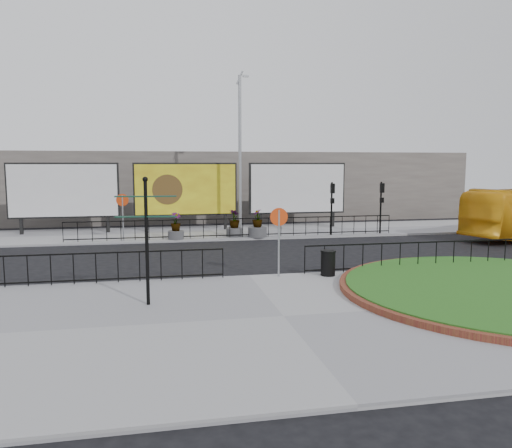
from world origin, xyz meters
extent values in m
plane|color=black|center=(0.00, 0.00, 0.00)|extent=(90.00, 90.00, 0.00)
cube|color=gray|center=(0.00, -5.00, 0.06)|extent=(30.00, 10.00, 0.12)
cube|color=gray|center=(0.00, 12.00, 0.06)|extent=(44.00, 6.00, 0.12)
cylinder|color=brown|center=(7.50, -4.00, 0.21)|extent=(10.40, 10.40, 0.18)
cylinder|color=#214C14|center=(7.50, -4.00, 0.23)|extent=(10.00, 10.00, 0.22)
cylinder|color=gray|center=(-5.00, 9.40, 1.32)|extent=(0.07, 0.07, 2.40)
cylinder|color=#B3320B|center=(-5.00, 9.40, 2.27)|extent=(0.64, 0.03, 0.64)
cylinder|color=white|center=(-5.00, 9.42, 2.27)|extent=(0.50, 0.03, 0.50)
cylinder|color=gray|center=(1.00, -0.40, 1.32)|extent=(0.07, 0.07, 2.40)
cylinder|color=#B3320B|center=(1.00, -0.40, 2.27)|extent=(0.64, 0.03, 0.64)
cylinder|color=white|center=(1.00, -0.38, 2.27)|extent=(0.50, 0.03, 0.50)
cube|color=black|center=(-10.90, 13.00, 0.62)|extent=(0.18, 0.18, 1.00)
cube|color=black|center=(-6.10, 13.00, 0.62)|extent=(0.18, 0.18, 1.00)
cube|color=black|center=(-8.50, 13.00, 2.62)|extent=(6.20, 0.25, 3.20)
cube|color=silver|center=(-8.50, 12.84, 2.62)|extent=(6.00, 0.06, 3.00)
cube|color=black|center=(-3.90, 13.00, 0.62)|extent=(0.18, 0.18, 1.00)
cube|color=black|center=(0.90, 13.00, 0.62)|extent=(0.18, 0.18, 1.00)
cube|color=black|center=(-1.50, 13.00, 2.62)|extent=(6.20, 0.25, 3.20)
cube|color=yellow|center=(-1.50, 12.84, 2.62)|extent=(6.00, 0.06, 3.00)
cube|color=black|center=(3.10, 13.00, 0.62)|extent=(0.18, 0.18, 1.00)
cube|color=black|center=(7.90, 13.00, 0.62)|extent=(0.18, 0.18, 1.00)
cube|color=black|center=(5.50, 13.00, 2.62)|extent=(6.20, 0.25, 3.20)
cube|color=silver|center=(5.50, 12.84, 2.62)|extent=(6.00, 0.06, 3.00)
cylinder|color=gray|center=(1.50, 11.00, 4.62)|extent=(0.18, 0.18, 9.00)
cylinder|color=gray|center=(1.50, 11.00, 8.97)|extent=(0.43, 0.10, 0.77)
cube|color=gray|center=(1.85, 11.00, 9.07)|extent=(0.35, 0.15, 0.12)
cylinder|color=black|center=(6.50, 9.40, 1.62)|extent=(0.10, 0.10, 3.00)
cube|color=black|center=(6.50, 9.28, 2.77)|extent=(0.22, 0.18, 0.55)
cube|color=black|center=(6.50, 9.28, 2.07)|extent=(0.20, 0.16, 0.30)
cylinder|color=black|center=(9.50, 9.40, 1.62)|extent=(0.10, 0.10, 3.00)
cube|color=black|center=(9.50, 9.28, 2.77)|extent=(0.22, 0.18, 0.55)
cube|color=black|center=(9.50, 9.28, 2.07)|extent=(0.20, 0.16, 0.30)
cube|color=slate|center=(0.00, 22.00, 2.50)|extent=(40.00, 10.00, 5.00)
cylinder|color=black|center=(-3.53, -3.18, 1.88)|extent=(0.10, 0.10, 3.53)
sphere|color=black|center=(-3.53, -3.18, 3.70)|extent=(0.15, 0.15, 0.15)
cube|color=#0E3324|center=(-3.97, -3.10, 3.23)|extent=(0.84, 0.29, 0.03)
cube|color=#0E3324|center=(-3.09, -3.19, 3.23)|extent=(0.83, 0.17, 0.03)
cube|color=#0E3324|center=(-3.97, -3.15, 2.66)|extent=(0.84, 0.21, 0.03)
cube|color=#0E3324|center=(-3.10, -3.25, 2.66)|extent=(0.84, 0.29, 0.03)
cylinder|color=black|center=(2.79, -0.60, 0.55)|extent=(0.52, 0.52, 0.86)
cylinder|color=black|center=(2.79, -0.60, 1.01)|extent=(0.56, 0.56, 0.06)
cylinder|color=#4C4C4F|center=(-2.27, 9.40, 0.34)|extent=(0.86, 0.86, 0.45)
imported|color=#214C14|center=(-2.27, 9.40, 1.06)|extent=(0.73, 0.73, 0.99)
cylinder|color=#4C4C4F|center=(0.98, 9.81, 0.36)|extent=(0.92, 0.92, 0.48)
imported|color=#214C14|center=(0.98, 9.81, 1.12)|extent=(0.82, 0.82, 1.03)
cylinder|color=#4C4C4F|center=(2.20, 9.40, 0.39)|extent=(1.04, 1.04, 0.54)
imported|color=#214C14|center=(2.20, 9.40, 1.17)|extent=(0.59, 0.59, 1.01)
camera|label=1|loc=(-3.22, -17.44, 4.12)|focal=35.00mm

